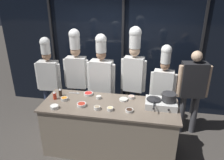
{
  "coord_description": "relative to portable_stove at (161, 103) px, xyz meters",
  "views": [
    {
      "loc": [
        0.63,
        -3.18,
        2.79
      ],
      "look_at": [
        0.0,
        0.25,
        1.29
      ],
      "focal_mm": 35.0,
      "sensor_mm": 36.0,
      "label": 1
    }
  ],
  "objects": [
    {
      "name": "prep_bowl_soy_glaze",
      "position": [
        -0.5,
        -0.26,
        -0.03
      ],
      "size": [
        0.13,
        0.13,
        0.04
      ],
      "color": "white",
      "rests_on": "demo_counter"
    },
    {
      "name": "chef_sous",
      "position": [
        -1.71,
        0.75,
        0.2
      ],
      "size": [
        0.53,
        0.23,
        2.04
      ],
      "rotation": [
        0.0,
        0.0,
        3.19
      ],
      "color": "#4C4C51",
      "rests_on": "ground_plane"
    },
    {
      "name": "portable_stove",
      "position": [
        0.0,
        0.0,
        0.0
      ],
      "size": [
        0.51,
        0.38,
        0.12
      ],
      "color": "silver",
      "rests_on": "demo_counter"
    },
    {
      "name": "person_guest",
      "position": [
        0.6,
        0.7,
        0.05
      ],
      "size": [
        0.6,
        0.3,
        1.73
      ],
      "rotation": [
        0.0,
        0.0,
        3.28
      ],
      "color": "#4C4C51",
      "rests_on": "ground_plane"
    },
    {
      "name": "prep_bowl_bean_sprouts",
      "position": [
        -0.64,
        0.1,
        -0.04
      ],
      "size": [
        0.15,
        0.15,
        0.04
      ],
      "color": "white",
      "rests_on": "demo_counter"
    },
    {
      "name": "window_wall_back",
      "position": [
        -0.86,
        1.53,
        0.35
      ],
      "size": [
        5.9,
        0.09,
        2.7
      ],
      "color": "black",
      "rests_on": "ground_plane"
    },
    {
      "name": "prep_bowl_onion",
      "position": [
        -1.09,
        0.08,
        -0.03
      ],
      "size": [
        0.09,
        0.09,
        0.05
      ],
      "color": "white",
      "rests_on": "demo_counter"
    },
    {
      "name": "chef_head",
      "position": [
        -2.3,
        0.66,
        0.09
      ],
      "size": [
        0.54,
        0.24,
        1.88
      ],
      "rotation": [
        0.0,
        0.0,
        3.21
      ],
      "color": "#2D3856",
      "rests_on": "ground_plane"
    },
    {
      "name": "prep_bowl_bell_pepper",
      "position": [
        -1.31,
        0.19,
        -0.03
      ],
      "size": [
        0.17,
        0.17,
        0.05
      ],
      "color": "white",
      "rests_on": "demo_counter"
    },
    {
      "name": "prep_bowl_rice",
      "position": [
        -1.72,
        -0.38,
        -0.03
      ],
      "size": [
        0.14,
        0.14,
        0.05
      ],
      "color": "white",
      "rests_on": "demo_counter"
    },
    {
      "name": "prep_bowl_shrimp",
      "position": [
        -0.51,
        0.2,
        -0.03
      ],
      "size": [
        0.11,
        0.11,
        0.05
      ],
      "color": "white",
      "rests_on": "demo_counter"
    },
    {
      "name": "squeeze_bottle_chili",
      "position": [
        -1.85,
        -0.07,
        0.01
      ],
      "size": [
        0.06,
        0.06,
        0.15
      ],
      "color": "red",
      "rests_on": "demo_counter"
    },
    {
      "name": "chef_pastry",
      "position": [
        -0.53,
        0.71,
        0.3
      ],
      "size": [
        0.49,
        0.24,
        2.13
      ],
      "rotation": [
        0.0,
        0.0,
        3.02
      ],
      "color": "#232326",
      "rests_on": "ground_plane"
    },
    {
      "name": "chef_line",
      "position": [
        -1.17,
        0.68,
        0.14
      ],
      "size": [
        0.58,
        0.27,
        1.98
      ],
      "rotation": [
        0.0,
        0.0,
        3.05
      ],
      "color": "#232326",
      "rests_on": "ground_plane"
    },
    {
      "name": "prep_bowl_mushrooms",
      "position": [
        -1.03,
        -0.28,
        -0.03
      ],
      "size": [
        0.11,
        0.11,
        0.05
      ],
      "color": "white",
      "rests_on": "demo_counter"
    },
    {
      "name": "squeeze_bottle_soy",
      "position": [
        -1.8,
        0.06,
        0.01
      ],
      "size": [
        0.06,
        0.06,
        0.15
      ],
      "color": "#332319",
      "rests_on": "demo_counter"
    },
    {
      "name": "frying_pan",
      "position": [
        -0.12,
        -0.01,
        0.08
      ],
      "size": [
        0.25,
        0.43,
        0.04
      ],
      "color": "#232326",
      "rests_on": "portable_stove"
    },
    {
      "name": "stock_pot",
      "position": [
        0.12,
        0.0,
        0.13
      ],
      "size": [
        0.26,
        0.23,
        0.13
      ],
      "color": "#333335",
      "rests_on": "portable_stove"
    },
    {
      "name": "chef_apprentice",
      "position": [
        0.05,
        0.68,
        0.06
      ],
      "size": [
        0.49,
        0.25,
        1.83
      ],
      "rotation": [
        0.0,
        0.0,
        3.01
      ],
      "color": "#4C4C51",
      "rests_on": "ground_plane"
    },
    {
      "name": "prep_bowl_ginger",
      "position": [
        -0.81,
        -0.28,
        -0.03
      ],
      "size": [
        0.11,
        0.11,
        0.05
      ],
      "color": "white",
      "rests_on": "demo_counter"
    },
    {
      "name": "prep_bowl_carrots",
      "position": [
        -1.67,
        -0.09,
        -0.03
      ],
      "size": [
        0.12,
        0.12,
        0.06
      ],
      "color": "white",
      "rests_on": "demo_counter"
    },
    {
      "name": "demo_counter",
      "position": [
        -0.86,
        -0.09,
        -0.53
      ],
      "size": [
        2.32,
        0.84,
        0.94
      ],
      "color": "gray",
      "rests_on": "ground_plane"
    },
    {
      "name": "serving_spoon_solid",
      "position": [
        -1.55,
        0.21,
        -0.05
      ],
      "size": [
        0.21,
        0.05,
        0.02
      ],
      "color": "#B2B5BA",
      "rests_on": "demo_counter"
    },
    {
      "name": "prep_bowl_chili_flakes",
      "position": [
        -1.31,
        -0.23,
        -0.03
      ],
      "size": [
        0.16,
        0.16,
        0.05
      ],
      "color": "white",
      "rests_on": "demo_counter"
    },
    {
      "name": "ground_plane",
      "position": [
        -0.86,
        -0.09,
        -1.0
      ],
      "size": [
        24.0,
        24.0,
        0.0
      ],
      "primitive_type": "plane",
      "color": "#47423D"
    }
  ]
}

